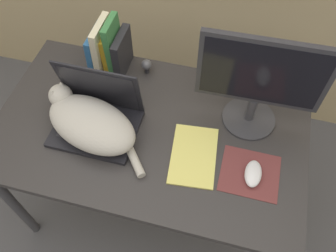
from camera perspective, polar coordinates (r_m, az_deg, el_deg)
desk at (r=1.49m, az=-2.89°, el=-1.99°), size 1.25×0.74×0.72m
laptop at (r=1.42m, az=-11.31°, el=1.53°), size 0.33×0.26×0.27m
cat at (r=1.38m, az=-12.43°, el=0.56°), size 0.46×0.31×0.15m
external_monitor at (r=1.31m, az=14.53°, el=6.88°), size 0.46×0.21×0.42m
mousepad at (r=1.35m, az=12.99°, el=-7.40°), size 0.21×0.20×0.00m
computer_mouse at (r=1.33m, az=13.50°, el=-7.44°), size 0.06×0.11×0.03m
book_row at (r=1.59m, az=-9.45°, el=12.12°), size 0.15×0.17×0.26m
notepad at (r=1.36m, az=4.13°, el=-4.71°), size 0.20×0.28×0.01m
webcam at (r=1.59m, az=-3.45°, el=9.72°), size 0.05×0.05×0.07m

